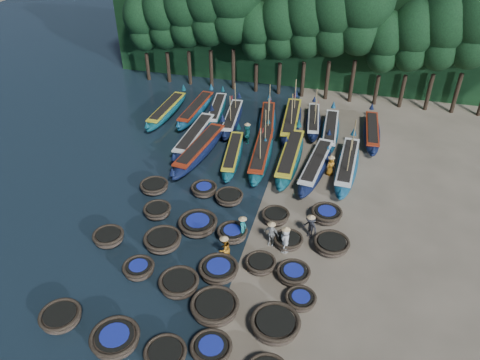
% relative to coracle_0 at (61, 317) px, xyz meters
% --- Properties ---
extents(ground, '(120.00, 120.00, 0.00)m').
position_rel_coracle_0_xyz_m(ground, '(7.53, 9.91, -0.41)').
color(ground, gray).
rests_on(ground, ground).
extents(foliage_wall, '(40.00, 3.00, 10.00)m').
position_rel_coracle_0_xyz_m(foliage_wall, '(7.53, 33.41, 4.59)').
color(foliage_wall, black).
rests_on(foliage_wall, ground).
extents(coracle_0, '(2.11, 2.11, 0.72)m').
position_rel_coracle_0_xyz_m(coracle_0, '(0.00, 0.00, 0.00)').
color(coracle_0, '#4D3E30').
rests_on(coracle_0, ground).
extents(coracle_1, '(2.80, 2.80, 0.80)m').
position_rel_coracle_0_xyz_m(coracle_1, '(3.26, -0.51, 0.05)').
color(coracle_1, '#4D3E30').
rests_on(coracle_1, ground).
extents(coracle_2, '(2.26, 2.26, 0.69)m').
position_rel_coracle_0_xyz_m(coracle_2, '(5.87, -0.63, -0.01)').
color(coracle_2, '#4D3E30').
rests_on(coracle_2, ground).
extents(coracle_3, '(2.05, 2.05, 0.67)m').
position_rel_coracle_0_xyz_m(coracle_3, '(7.82, 0.20, -0.02)').
color(coracle_3, '#4D3E30').
rests_on(coracle_3, ground).
extents(coracle_5, '(2.05, 2.05, 0.72)m').
position_rel_coracle_0_xyz_m(coracle_5, '(2.36, 4.05, 0.01)').
color(coracle_5, '#4D3E30').
rests_on(coracle_5, ground).
extents(coracle_6, '(2.21, 2.21, 0.81)m').
position_rel_coracle_0_xyz_m(coracle_6, '(4.95, 3.56, 0.05)').
color(coracle_6, '#4D3E30').
rests_on(coracle_6, ground).
extents(coracle_7, '(2.75, 2.75, 0.82)m').
position_rel_coracle_0_xyz_m(coracle_7, '(7.28, 2.51, 0.06)').
color(coracle_7, '#4D3E30').
rests_on(coracle_7, ground).
extents(coracle_8, '(2.82, 2.82, 0.83)m').
position_rel_coracle_0_xyz_m(coracle_8, '(10.47, 2.24, 0.06)').
color(coracle_8, '#4D3E30').
rests_on(coracle_8, ground).
extents(coracle_9, '(1.67, 1.67, 0.65)m').
position_rel_coracle_0_xyz_m(coracle_9, '(11.43, 4.20, -0.03)').
color(coracle_9, '#4D3E30').
rests_on(coracle_9, ground).
extents(coracle_10, '(2.25, 2.25, 0.75)m').
position_rel_coracle_0_xyz_m(coracle_10, '(-0.51, 5.98, 0.02)').
color(coracle_10, '#4D3E30').
rests_on(coracle_10, ground).
extents(coracle_11, '(2.73, 2.73, 0.80)m').
position_rel_coracle_0_xyz_m(coracle_11, '(2.78, 6.51, 0.05)').
color(coracle_11, '#4D3E30').
rests_on(coracle_11, ground).
extents(coracle_12, '(2.74, 2.74, 0.75)m').
position_rel_coracle_0_xyz_m(coracle_12, '(6.70, 5.10, 0.03)').
color(coracle_12, '#4D3E30').
rests_on(coracle_12, ground).
extents(coracle_13, '(2.16, 2.16, 0.67)m').
position_rel_coracle_0_xyz_m(coracle_13, '(8.85, 6.18, -0.03)').
color(coracle_13, '#4D3E30').
rests_on(coracle_13, ground).
extents(coracle_14, '(2.31, 2.31, 0.66)m').
position_rel_coracle_0_xyz_m(coracle_14, '(10.76, 5.94, -0.03)').
color(coracle_14, '#4D3E30').
rests_on(coracle_14, ground).
extents(coracle_15, '(1.90, 1.90, 0.72)m').
position_rel_coracle_0_xyz_m(coracle_15, '(1.32, 9.15, 0.00)').
color(coracle_15, '#4D3E30').
rests_on(coracle_15, ground).
extents(coracle_16, '(2.69, 2.69, 0.81)m').
position_rel_coracle_0_xyz_m(coracle_16, '(4.33, 8.47, 0.06)').
color(coracle_16, '#4D3E30').
rests_on(coracle_16, ground).
extents(coracle_17, '(2.06, 2.06, 0.73)m').
position_rel_coracle_0_xyz_m(coracle_17, '(6.62, 8.25, 0.01)').
color(coracle_17, '#4D3E30').
rests_on(coracle_17, ground).
extents(coracle_18, '(2.19, 2.19, 0.63)m').
position_rel_coracle_0_xyz_m(coracle_18, '(10.03, 8.53, -0.05)').
color(coracle_18, '#4D3E30').
rests_on(coracle_18, ground).
extents(coracle_19, '(2.50, 2.50, 0.72)m').
position_rel_coracle_0_xyz_m(coracle_19, '(12.57, 8.81, -0.00)').
color(coracle_19, '#4D3E30').
rests_on(coracle_19, ground).
extents(coracle_20, '(2.00, 2.00, 0.65)m').
position_rel_coracle_0_xyz_m(coracle_20, '(0.01, 11.67, -0.04)').
color(coracle_20, '#4D3E30').
rests_on(coracle_20, ground).
extents(coracle_21, '(1.89, 1.89, 0.69)m').
position_rel_coracle_0_xyz_m(coracle_21, '(3.50, 12.18, -0.01)').
color(coracle_21, '#4D3E30').
rests_on(coracle_21, ground).
extents(coracle_22, '(2.38, 2.38, 0.67)m').
position_rel_coracle_0_xyz_m(coracle_22, '(5.42, 11.77, -0.03)').
color(coracle_22, '#4D3E30').
rests_on(coracle_22, ground).
extents(coracle_23, '(1.81, 1.81, 0.72)m').
position_rel_coracle_0_xyz_m(coracle_23, '(8.85, 10.52, 0.00)').
color(coracle_23, '#4D3E30').
rests_on(coracle_23, ground).
extents(coracle_24, '(2.20, 2.20, 0.78)m').
position_rel_coracle_0_xyz_m(coracle_24, '(11.98, 11.51, 0.04)').
color(coracle_24, '#4D3E30').
rests_on(coracle_24, ground).
extents(long_boat_2, '(1.83, 8.83, 1.55)m').
position_rel_coracle_0_xyz_m(long_boat_2, '(0.52, 18.74, 0.18)').
color(long_boat_2, '#0F1237').
rests_on(long_boat_2, ground).
extents(long_boat_3, '(2.72, 9.12, 1.62)m').
position_rel_coracle_0_xyz_m(long_boat_3, '(1.61, 16.91, 0.21)').
color(long_boat_3, '#0F1237').
rests_on(long_boat_3, ground).
extents(long_boat_4, '(2.33, 7.59, 1.35)m').
position_rel_coracle_0_xyz_m(long_boat_4, '(4.24, 16.94, 0.10)').
color(long_boat_4, '#104C5D').
rests_on(long_boat_4, ground).
extents(long_boat_5, '(2.24, 8.76, 3.73)m').
position_rel_coracle_0_xyz_m(long_boat_5, '(6.37, 17.45, 0.18)').
color(long_boat_5, '#104C5D').
rests_on(long_boat_5, ground).
extents(long_boat_6, '(1.69, 9.22, 1.62)m').
position_rel_coracle_0_xyz_m(long_boat_6, '(8.58, 17.54, 0.21)').
color(long_boat_6, '#104C5D').
rests_on(long_boat_6, ground).
extents(long_boat_7, '(2.52, 8.66, 1.53)m').
position_rel_coracle_0_xyz_m(long_boat_7, '(10.62, 16.93, 0.17)').
color(long_boat_7, '#0F1237').
rests_on(long_boat_7, ground).
extents(long_boat_8, '(1.87, 8.86, 3.77)m').
position_rel_coracle_0_xyz_m(long_boat_8, '(12.84, 17.50, 0.19)').
color(long_boat_8, navy).
rests_on(long_boat_8, ground).
extents(long_boat_9, '(1.80, 8.21, 1.45)m').
position_rel_coracle_0_xyz_m(long_boat_9, '(-3.47, 22.63, 0.14)').
color(long_boat_9, '#104C5D').
rests_on(long_boat_9, ground).
extents(long_boat_10, '(1.84, 8.25, 1.45)m').
position_rel_coracle_0_xyz_m(long_boat_10, '(-0.98, 23.46, 0.14)').
color(long_boat_10, navy).
rests_on(long_boat_10, ground).
extents(long_boat_11, '(2.29, 7.45, 1.32)m').
position_rel_coracle_0_xyz_m(long_boat_11, '(0.83, 23.91, 0.09)').
color(long_boat_11, '#104C5D').
rests_on(long_boat_11, ground).
extents(long_boat_12, '(2.13, 7.75, 3.31)m').
position_rel_coracle_0_xyz_m(long_boat_12, '(2.61, 22.69, 0.12)').
color(long_boat_12, '#0F1237').
rests_on(long_boat_12, ground).
extents(long_boat_13, '(2.83, 8.34, 3.59)m').
position_rel_coracle_0_xyz_m(long_boat_13, '(5.75, 22.57, 0.16)').
color(long_boat_13, navy).
rests_on(long_boat_13, ground).
extents(long_boat_14, '(2.24, 9.16, 3.90)m').
position_rel_coracle_0_xyz_m(long_boat_14, '(7.68, 23.37, 0.21)').
color(long_boat_14, '#0F1237').
rests_on(long_boat_14, ground).
extents(long_boat_15, '(2.04, 7.21, 3.08)m').
position_rel_coracle_0_xyz_m(long_boat_15, '(9.51, 24.02, 0.08)').
color(long_boat_15, '#0F1237').
rests_on(long_boat_15, ground).
extents(long_boat_16, '(1.73, 8.11, 1.43)m').
position_rel_coracle_0_xyz_m(long_boat_16, '(11.11, 22.58, 0.13)').
color(long_boat_16, navy).
rests_on(long_boat_16, ground).
extents(long_boat_17, '(1.73, 7.85, 1.38)m').
position_rel_coracle_0_xyz_m(long_boat_17, '(14.46, 23.30, 0.12)').
color(long_boat_17, '#0F1237').
rests_on(long_boat_17, ground).
extents(fisherman_0, '(0.74, 0.96, 1.94)m').
position_rel_coracle_0_xyz_m(fisherman_0, '(9.92, 8.00, 0.52)').
color(fisherman_0, silver).
rests_on(fisherman_0, ground).
extents(fisherman_1, '(0.52, 0.66, 1.90)m').
position_rel_coracle_0_xyz_m(fisherman_1, '(7.25, 8.33, 0.54)').
color(fisherman_1, '#1A6E6F').
rests_on(fisherman_1, ground).
extents(fisherman_2, '(0.97, 1.04, 1.90)m').
position_rel_coracle_0_xyz_m(fisherman_2, '(6.67, 6.37, 0.49)').
color(fisherman_2, '#B56E18').
rests_on(fisherman_2, ground).
extents(fisherman_3, '(1.19, 1.10, 1.81)m').
position_rel_coracle_0_xyz_m(fisherman_3, '(11.16, 9.63, 0.44)').
color(fisherman_3, black).
rests_on(fisherman_3, ground).
extents(fisherman_4, '(1.02, 0.60, 1.84)m').
position_rel_coracle_0_xyz_m(fisherman_4, '(9.01, 8.36, 0.47)').
color(fisherman_4, silver).
rests_on(fisherman_4, ground).
extents(fisherman_5, '(0.93, 1.67, 1.92)m').
position_rel_coracle_0_xyz_m(fisherman_5, '(4.67, 19.84, 0.48)').
color(fisherman_5, '#1A6E6F').
rests_on(fisherman_5, ground).
extents(fisherman_6, '(0.83, 0.89, 1.73)m').
position_rel_coracle_0_xyz_m(fisherman_6, '(11.68, 16.84, 0.43)').
color(fisherman_6, '#B56E18').
rests_on(fisherman_6, ground).
extents(tree_0, '(3.68, 3.68, 8.68)m').
position_rel_coracle_0_xyz_m(tree_0, '(-8.47, 29.91, 5.56)').
color(tree_0, black).
rests_on(tree_0, ground).
extents(tree_1, '(4.09, 4.09, 9.65)m').
position_rel_coracle_0_xyz_m(tree_1, '(-6.17, 29.91, 6.24)').
color(tree_1, black).
rests_on(tree_1, ground).
extents(tree_2, '(4.51, 4.51, 10.63)m').
position_rel_coracle_0_xyz_m(tree_2, '(-3.87, 29.91, 6.91)').
color(tree_2, black).
rests_on(tree_2, ground).
extents(tree_3, '(4.92, 4.92, 11.60)m').
position_rel_coracle_0_xyz_m(tree_3, '(-1.57, 29.91, 7.59)').
color(tree_3, black).
rests_on(tree_3, ground).
extents(tree_5, '(3.68, 3.68, 8.68)m').
position_rel_coracle_0_xyz_m(tree_5, '(3.03, 29.91, 5.56)').
color(tree_5, black).
rests_on(tree_5, ground).
extents(tree_6, '(4.09, 4.09, 9.65)m').
position_rel_coracle_0_xyz_m(tree_6, '(5.33, 29.91, 6.24)').
color(tree_6, black).
rests_on(tree_6, ground).
extents(tree_7, '(4.51, 4.51, 10.63)m').
position_rel_coracle_0_xyz_m(tree_7, '(7.63, 29.91, 6.91)').
color(tree_7, black).
rests_on(tree_7, ground).
extents(tree_8, '(4.92, 4.92, 11.60)m').
position_rel_coracle_0_xyz_m(tree_8, '(9.93, 29.91, 7.59)').
color(tree_8, black).
rests_on(tree_8, ground).
extents(tree_9, '(5.34, 5.34, 12.58)m').
position_rel_coracle_0_xyz_m(tree_9, '(12.23, 29.91, 8.26)').
color(tree_9, black).
rests_on(tree_9, ground).
extents(tree_10, '(3.68, 3.68, 8.68)m').
position_rel_coracle_0_xyz_m(tree_10, '(14.53, 29.91, 5.56)').
color(tree_10, black).
rests_on(tree_10, ground).
extents(tree_11, '(4.09, 4.09, 9.65)m').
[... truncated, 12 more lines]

